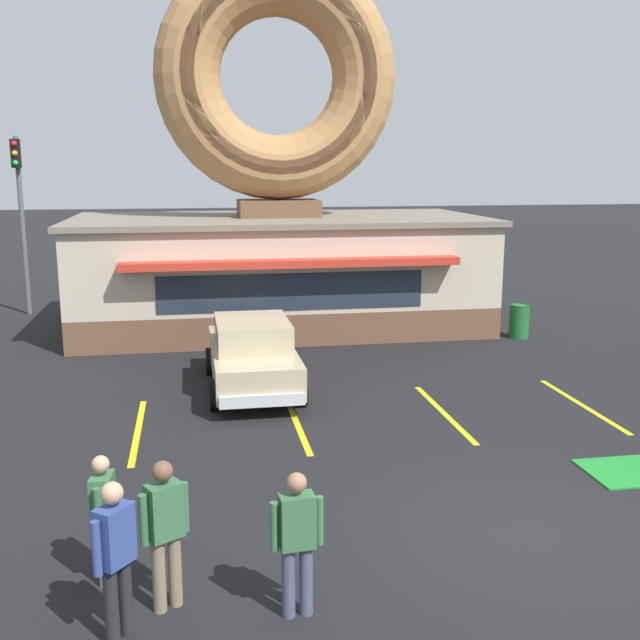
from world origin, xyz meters
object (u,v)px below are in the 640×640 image
(pedestrian_blue_sweater_man, at_px, (104,513))
(pedestrian_clipboard_woman, at_px, (165,527))
(car_champagne, at_px, (252,351))
(trash_bin, at_px, (519,321))
(pedestrian_leather_jacket_man, at_px, (116,553))
(traffic_light_pole, at_px, (20,202))
(pedestrian_hooded_kid, at_px, (297,538))

(pedestrian_blue_sweater_man, bearing_deg, pedestrian_clipboard_woman, -43.36)
(car_champagne, distance_m, pedestrian_blue_sweater_man, 7.90)
(pedestrian_clipboard_woman, height_order, trash_bin, pedestrian_clipboard_woman)
(pedestrian_leather_jacket_man, bearing_deg, pedestrian_blue_sweater_man, 102.00)
(pedestrian_leather_jacket_man, bearing_deg, pedestrian_clipboard_woman, 44.91)
(car_champagne, distance_m, pedestrian_clipboard_woman, 8.39)
(trash_bin, xyz_separation_m, traffic_light_pole, (-14.64, 6.00, 3.21))
(pedestrian_clipboard_woman, relative_size, trash_bin, 1.80)
(pedestrian_hooded_kid, bearing_deg, traffic_light_pole, 109.31)
(pedestrian_leather_jacket_man, distance_m, traffic_light_pole, 19.23)
(car_champagne, height_order, trash_bin, car_champagne)
(pedestrian_hooded_kid, xyz_separation_m, traffic_light_pole, (-6.44, 18.38, 2.78))
(pedestrian_blue_sweater_man, relative_size, pedestrian_leather_jacket_man, 0.90)
(pedestrian_blue_sweater_man, height_order, trash_bin, pedestrian_blue_sweater_man)
(pedestrian_clipboard_woman, xyz_separation_m, trash_bin, (9.61, 12.00, -0.48))
(pedestrian_hooded_kid, distance_m, trash_bin, 14.86)
(car_champagne, height_order, pedestrian_hooded_kid, pedestrian_hooded_kid)
(pedestrian_blue_sweater_man, xyz_separation_m, traffic_light_pole, (-4.29, 17.31, 2.84))
(trash_bin, distance_m, traffic_light_pole, 16.14)
(car_champagne, distance_m, pedestrian_hooded_kid, 8.61)
(pedestrian_blue_sweater_man, bearing_deg, traffic_light_pole, 103.93)
(car_champagne, xyz_separation_m, pedestrian_hooded_kid, (-0.22, -8.61, 0.06))
(pedestrian_clipboard_woman, distance_m, traffic_light_pole, 18.89)
(pedestrian_hooded_kid, xyz_separation_m, trash_bin, (8.20, 12.38, -0.43))
(pedestrian_clipboard_woman, xyz_separation_m, traffic_light_pole, (-5.03, 18.00, 2.73))
(car_champagne, distance_m, pedestrian_leather_jacket_man, 8.96)
(pedestrian_leather_jacket_man, height_order, pedestrian_clipboard_woman, pedestrian_leather_jacket_man)
(pedestrian_blue_sweater_man, relative_size, trash_bin, 1.63)
(pedestrian_blue_sweater_man, distance_m, pedestrian_leather_jacket_man, 1.21)
(pedestrian_blue_sweater_man, bearing_deg, trash_bin, 47.54)
(pedestrian_leather_jacket_man, bearing_deg, traffic_light_pole, 103.81)
(car_champagne, xyz_separation_m, pedestrian_blue_sweater_man, (-2.37, -7.53, 0.00))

